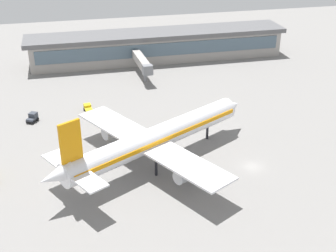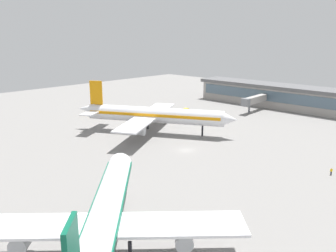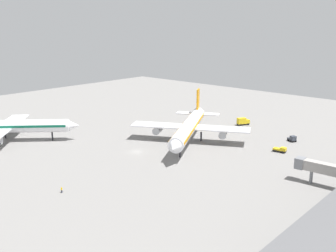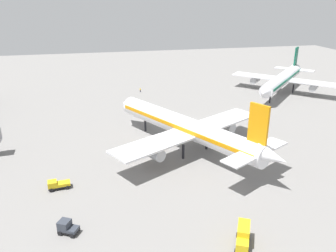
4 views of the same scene
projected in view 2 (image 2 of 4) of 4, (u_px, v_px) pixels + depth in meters
ground at (186, 150)px, 101.46m from camera, size 288.00×288.00×0.00m
terminal_building at (292, 97)px, 157.75m from camera, size 93.47×14.61×10.24m
airplane_at_gate at (105, 217)px, 52.83m from camera, size 41.35×40.98×15.95m
airplane_taxiing at (153, 115)px, 118.42m from camera, size 51.08×42.67×17.03m
catering_truck at (93, 112)px, 144.63m from camera, size 5.85×4.25×3.30m
baggage_tug at (156, 107)px, 157.68m from camera, size 3.40×3.73×2.30m
pushback_tractor at (185, 111)px, 149.57m from camera, size 2.65×4.60×1.90m
ground_crew_worker at (331, 171)px, 83.61m from camera, size 0.54×0.54×1.67m
jet_bridge at (254, 100)px, 151.51m from camera, size 3.76×18.19×6.74m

